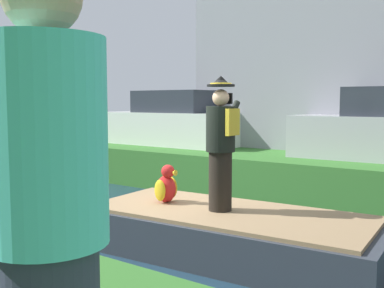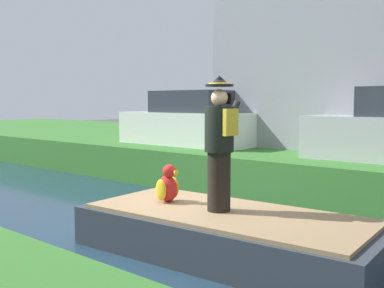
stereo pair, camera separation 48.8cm
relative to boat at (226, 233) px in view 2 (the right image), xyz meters
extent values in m
plane|color=#4C4742|center=(0.00, 0.99, -0.40)|extent=(80.00, 80.00, 0.00)
cube|color=#1E384C|center=(0.00, 0.99, -0.35)|extent=(5.82, 48.00, 0.10)
cube|color=#38752D|center=(7.82, 0.99, 0.10)|extent=(9.81, 48.00, 1.01)
cube|color=#333842|center=(0.00, 0.00, -0.02)|extent=(2.08, 4.31, 0.56)
cube|color=#997A56|center=(0.00, 0.00, 0.28)|extent=(1.92, 3.97, 0.05)
cylinder|color=black|center=(-0.03, 0.11, 0.72)|extent=(0.32, 0.32, 0.82)
cylinder|color=black|center=(-0.03, 0.11, 1.44)|extent=(0.40, 0.40, 0.62)
cube|color=gold|center=(-0.03, -0.08, 1.54)|extent=(0.28, 0.06, 0.36)
sphere|color=#DBA884|center=(-0.03, 0.11, 1.86)|extent=(0.23, 0.23, 0.23)
cylinder|color=black|center=(-0.03, 0.11, 2.03)|extent=(0.38, 0.38, 0.03)
cone|color=black|center=(-0.03, 0.11, 2.10)|extent=(0.26, 0.26, 0.12)
cylinder|color=gold|center=(-0.03, 0.11, 2.05)|extent=(0.29, 0.29, 0.02)
cylinder|color=black|center=(0.19, 0.07, 1.62)|extent=(0.38, 0.09, 0.43)
cube|color=black|center=(0.10, 0.05, 1.85)|extent=(0.03, 0.08, 0.15)
ellipsoid|color=red|center=(-0.07, 1.04, 0.51)|extent=(0.26, 0.32, 0.40)
sphere|color=red|center=(-0.07, 1.00, 0.78)|extent=(0.20, 0.20, 0.20)
cone|color=yellow|center=(-0.07, 0.90, 0.77)|extent=(0.09, 0.09, 0.09)
ellipsoid|color=yellow|center=(-0.21, 1.04, 0.51)|extent=(0.08, 0.20, 0.32)
ellipsoid|color=yellow|center=(0.07, 1.04, 0.51)|extent=(0.08, 0.20, 0.32)
cube|color=white|center=(4.78, 4.79, 1.06)|extent=(1.75, 4.02, 0.90)
cube|color=#2D333D|center=(4.78, 4.59, 1.81)|extent=(1.47, 2.22, 0.60)
camera|label=1|loc=(-5.32, -3.24, 1.81)|focal=42.91mm
camera|label=2|loc=(-5.02, -3.62, 1.81)|focal=42.91mm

